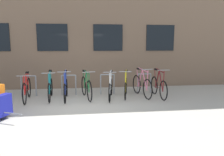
# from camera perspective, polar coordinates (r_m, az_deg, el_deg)

# --- Properties ---
(ground_plane) EXTENTS (42.00, 42.00, 0.00)m
(ground_plane) POSITION_cam_1_polar(r_m,az_deg,el_deg) (6.58, -8.63, -8.34)
(ground_plane) COLOR #B2ADA0
(storefront_building) EXTENTS (28.00, 5.89, 5.17)m
(storefront_building) POSITION_cam_1_polar(r_m,az_deg,el_deg) (12.42, -8.17, 11.87)
(storefront_building) COLOR #7A604C
(storefront_building) RESTS_ON ground
(bike_rack) EXTENTS (6.58, 0.05, 0.81)m
(bike_rack) POSITION_cam_1_polar(r_m,az_deg,el_deg) (8.34, -11.57, -1.26)
(bike_rack) COLOR gray
(bike_rack) RESTS_ON ground
(bicycle_yellow) EXTENTS (0.51, 1.58, 1.03)m
(bicycle_yellow) POSITION_cam_1_polar(r_m,az_deg,el_deg) (8.03, 3.73, -2.39)
(bicycle_yellow) COLOR black
(bicycle_yellow) RESTS_ON ground
(bicycle_blue) EXTENTS (0.44, 1.71, 1.08)m
(bicycle_blue) POSITION_cam_1_polar(r_m,az_deg,el_deg) (7.77, -12.39, -2.83)
(bicycle_blue) COLOR black
(bicycle_blue) RESTS_ON ground
(bicycle_teal) EXTENTS (0.44, 1.71, 1.03)m
(bicycle_teal) POSITION_cam_1_polar(r_m,az_deg,el_deg) (7.99, -16.31, -2.68)
(bicycle_teal) COLOR black
(bicycle_teal) RESTS_ON ground
(bicycle_white) EXTENTS (0.47, 1.68, 1.05)m
(bicycle_white) POSITION_cam_1_polar(r_m,az_deg,el_deg) (7.75, -0.39, -2.72)
(bicycle_white) COLOR black
(bicycle_white) RESTS_ON ground
(bicycle_maroon) EXTENTS (0.44, 1.70, 1.10)m
(bicycle_maroon) POSITION_cam_1_polar(r_m,az_deg,el_deg) (8.13, 12.46, -2.22)
(bicycle_maroon) COLOR black
(bicycle_maroon) RESTS_ON ground
(bicycle_red) EXTENTS (0.44, 1.80, 0.99)m
(bicycle_red) POSITION_cam_1_polar(r_m,az_deg,el_deg) (8.04, -22.01, -2.81)
(bicycle_red) COLOR black
(bicycle_red) RESTS_ON ground
(bicycle_pink) EXTENTS (0.45, 1.74, 1.10)m
(bicycle_pink) POSITION_cam_1_polar(r_m,az_deg,el_deg) (8.16, 8.04, -1.98)
(bicycle_pink) COLOR black
(bicycle_pink) RESTS_ON ground
(bicycle_green) EXTENTS (0.51, 1.72, 1.05)m
(bicycle_green) POSITION_cam_1_polar(r_m,az_deg,el_deg) (7.82, -6.94, -2.46)
(bicycle_green) COLOR black
(bicycle_green) RESTS_ON ground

